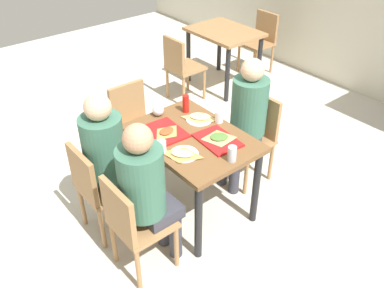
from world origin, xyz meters
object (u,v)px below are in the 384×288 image
chair_far_side (254,132)px  chair_left_end (134,120)px  main_table (192,148)px  person_in_brown_jacket (147,187)px  condiment_bottle (186,104)px  tray_red_far (217,140)px  plastic_cup_b (162,147)px  pizza_slice_c (200,118)px  background_table (224,40)px  background_chair_far (261,38)px  chair_near_left (97,185)px  person_in_red (109,153)px  person_far_side (246,114)px  tray_red_near (166,131)px  plastic_cup_a (219,117)px  pizza_slice_a (167,132)px  paper_plate_near_edge (184,154)px  foil_bundle (158,110)px  background_chair_near (180,65)px  pizza_slice_d (182,154)px  paper_plate_center (199,120)px  pizza_slice_b (219,137)px  chair_near_right (132,222)px  soda_can (232,154)px

chair_far_side → chair_left_end: bearing=-140.0°
main_table → person_in_brown_jacket: size_ratio=0.82×
person_in_brown_jacket → condiment_bottle: size_ratio=7.87×
tray_red_far → plastic_cup_b: 0.46m
pizza_slice_c → condiment_bottle: 0.19m
background_table → background_chair_far: (0.00, 0.73, -0.14)m
chair_near_left → chair_left_end: size_ratio=1.00×
person_in_red → person_far_side: bearing=78.2°
tray_red_near → background_chair_far: bearing=118.1°
chair_far_side → pizza_slice_c: bearing=-106.5°
plastic_cup_a → condiment_bottle: 0.33m
pizza_slice_a → paper_plate_near_edge: bearing=-12.0°
foil_bundle → background_table: size_ratio=0.11×
pizza_slice_c → plastic_cup_a: (0.13, 0.10, 0.03)m
person_in_brown_jacket → tray_red_far: size_ratio=3.50×
tray_red_near → person_far_side: bearing=76.4°
plastic_cup_b → main_table: bearing=94.7°
person_in_brown_jacket → person_far_side: size_ratio=1.00×
paper_plate_near_edge → background_chair_near: bearing=142.8°
person_far_side → background_chair_near: person_far_side is taller
tray_red_far → paper_plate_near_edge: (-0.03, -0.32, -0.00)m
main_table → tray_red_near: tray_red_near is taller
tray_red_far → pizza_slice_c: pizza_slice_c is taller
tray_red_near → pizza_slice_a: 0.04m
chair_far_side → pizza_slice_d: chair_far_side is taller
paper_plate_center → foil_bundle: foil_bundle is taller
chair_left_end → background_chair_far: 2.75m
pizza_slice_b → plastic_cup_b: bearing=-108.8°
person_far_side → main_table: bearing=-90.0°
person_far_side → chair_left_end: bearing=-145.6°
plastic_cup_a → background_chair_far: 2.86m
chair_near_right → tray_red_near: 0.81m
paper_plate_near_edge → background_table: size_ratio=0.24×
paper_plate_near_edge → pizza_slice_b: pizza_slice_b is taller
condiment_bottle → chair_near_left: bearing=-85.4°
chair_left_end → soda_can: 1.38m
plastic_cup_a → chair_far_side: bearing=86.6°
pizza_slice_d → background_table: size_ratio=0.31×
pizza_slice_a → condiment_bottle: (-0.18, 0.34, 0.06)m
tray_red_far → plastic_cup_a: bearing=135.2°
person_in_brown_jacket → plastic_cup_a: 0.98m
pizza_slice_b → foil_bundle: (-0.62, -0.15, 0.03)m
condiment_bottle → person_far_side: bearing=50.8°
person_in_brown_jacket → paper_plate_near_edge: 0.43m
plastic_cup_b → background_table: size_ratio=0.11×
pizza_slice_c → plastic_cup_b: size_ratio=2.73×
paper_plate_center → plastic_cup_b: bearing=-70.9°
pizza_slice_d → background_table: 2.81m
pizza_slice_a → pizza_slice_c: size_ratio=0.81×
person_far_side → pizza_slice_b: (0.18, -0.49, 0.05)m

